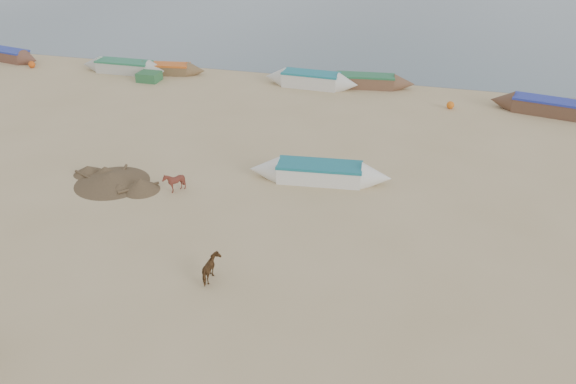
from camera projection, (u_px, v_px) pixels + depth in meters
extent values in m
plane|color=tan|center=(256.00, 273.00, 18.91)|extent=(140.00, 140.00, 0.00)
imported|color=#5C261D|center=(174.00, 182.00, 23.74)|extent=(0.95, 0.88, 0.91)
imported|color=#50331A|center=(212.00, 269.00, 18.38)|extent=(1.05, 1.10, 0.86)
cone|color=brown|center=(112.00, 178.00, 24.52)|extent=(3.43, 3.43, 0.50)
cube|color=#2E663B|center=(149.00, 77.00, 37.35)|extent=(1.40, 1.20, 0.60)
sphere|color=orange|center=(450.00, 105.00, 32.75)|extent=(0.44, 0.44, 0.44)
cube|color=gray|center=(289.00, 75.00, 37.69)|extent=(1.20, 1.10, 0.56)
sphere|color=#C94F13|center=(32.00, 64.00, 40.12)|extent=(0.48, 0.48, 0.48)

